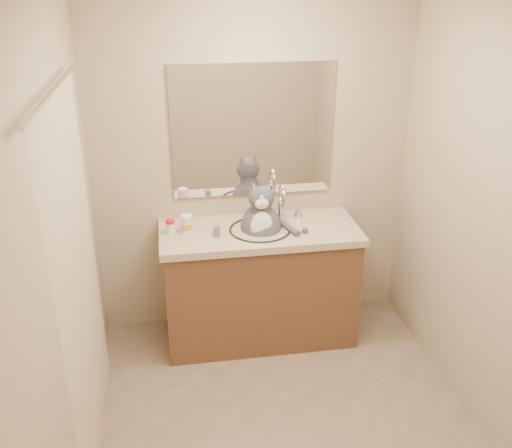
{
  "coord_description": "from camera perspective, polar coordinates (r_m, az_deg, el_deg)",
  "views": [
    {
      "loc": [
        -0.59,
        -2.47,
        2.44
      ],
      "look_at": [
        -0.08,
        0.65,
        1.03
      ],
      "focal_mm": 40.0,
      "sensor_mm": 36.0,
      "label": 1
    }
  ],
  "objects": [
    {
      "name": "room",
      "position": [
        2.82,
        3.64,
        -2.04
      ],
      "size": [
        2.22,
        2.52,
        2.42
      ],
      "color": "#7E6E57",
      "rests_on": "ground"
    },
    {
      "name": "vanity",
      "position": [
        4.01,
        0.34,
        -5.75
      ],
      "size": [
        1.34,
        0.59,
        1.12
      ],
      "color": "brown",
      "rests_on": "ground"
    },
    {
      "name": "mirror",
      "position": [
        3.88,
        -0.3,
        9.28
      ],
      "size": [
        1.1,
        0.02,
        0.9
      ],
      "primitive_type": "cube",
      "color": "white",
      "rests_on": "room"
    },
    {
      "name": "shower_curtain",
      "position": [
        2.97,
        -17.19,
        -5.5
      ],
      "size": [
        0.02,
        1.3,
        1.93
      ],
      "color": "beige",
      "rests_on": "ground"
    },
    {
      "name": "cat",
      "position": [
        3.82,
        0.52,
        -0.19
      ],
      "size": [
        0.39,
        0.35,
        0.55
      ],
      "rotation": [
        0.0,
        0.0,
        -0.11
      ],
      "color": "#4E4E53",
      "rests_on": "vanity"
    },
    {
      "name": "pill_bottle_redcap",
      "position": [
        3.77,
        -8.55,
        -0.28
      ],
      "size": [
        0.07,
        0.07,
        0.1
      ],
      "rotation": [
        0.0,
        0.0,
        0.3
      ],
      "color": "white",
      "rests_on": "vanity"
    },
    {
      "name": "pill_bottle_orange",
      "position": [
        3.77,
        -6.96,
        -0.06
      ],
      "size": [
        0.1,
        0.1,
        0.13
      ],
      "rotation": [
        0.0,
        0.0,
        -0.38
      ],
      "color": "white",
      "rests_on": "vanity"
    },
    {
      "name": "grey_canister",
      "position": [
        3.72,
        -3.96,
        -0.73
      ],
      "size": [
        0.05,
        0.05,
        0.07
      ],
      "rotation": [
        0.0,
        0.0,
        -0.28
      ],
      "color": "slate",
      "rests_on": "vanity"
    }
  ]
}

